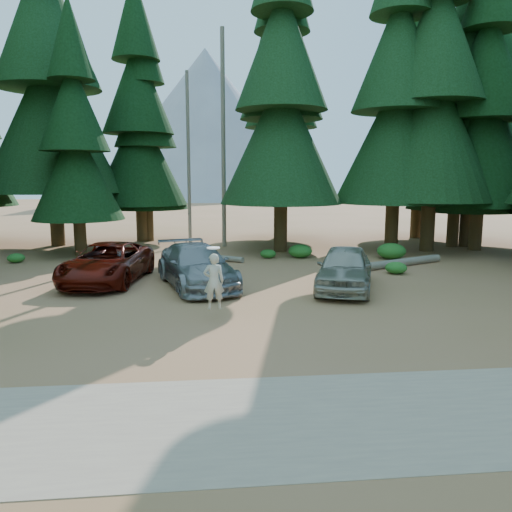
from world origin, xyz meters
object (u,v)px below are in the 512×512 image
object	(u,v)px
log_left	(114,262)
log_right	(397,263)
red_pickup	(107,263)
silver_minivan_center	(196,266)
silver_minivan_right	(345,268)
frisbee_player	(214,281)
log_mid	(214,257)

from	to	relation	value
log_left	log_right	xyz separation A→B (m)	(12.63, -1.72, 0.05)
red_pickup	silver_minivan_center	bearing A→B (deg)	-9.24
silver_minivan_right	log_right	world-z (taller)	silver_minivan_right
silver_minivan_center	red_pickup	bearing A→B (deg)	146.20
silver_minivan_center	frisbee_player	distance (m)	4.33
log_mid	log_left	bearing A→B (deg)	-131.69
red_pickup	frisbee_player	xyz separation A→B (m)	(3.94, -5.36, 0.34)
log_mid	log_right	distance (m)	8.52
frisbee_player	log_mid	bearing A→B (deg)	-93.61
silver_minivan_right	log_mid	world-z (taller)	silver_minivan_right
silver_minivan_center	log_right	size ratio (longest dim) A/B	0.96
log_left	log_right	bearing A→B (deg)	-17.04
red_pickup	log_right	world-z (taller)	red_pickup
log_right	silver_minivan_right	bearing A→B (deg)	-156.44
red_pickup	log_left	xyz separation A→B (m)	(-0.46, 3.79, -0.62)
frisbee_player	log_mid	xyz separation A→B (m)	(0.14, 10.10, -0.95)
red_pickup	log_right	xyz separation A→B (m)	(12.17, 2.07, -0.57)
silver_minivan_right	frisbee_player	bearing A→B (deg)	-126.27
silver_minivan_right	frisbee_player	size ratio (longest dim) A/B	2.61
red_pickup	log_left	world-z (taller)	red_pickup
red_pickup	silver_minivan_right	bearing A→B (deg)	-5.43
silver_minivan_center	log_right	xyz separation A→B (m)	(8.80, 3.14, -0.58)
log_left	log_right	distance (m)	12.74
silver_minivan_center	log_left	size ratio (longest dim) A/B	1.46
log_right	log_left	bearing A→B (deg)	146.23
frisbee_player	log_mid	distance (m)	10.15
frisbee_player	log_left	xyz separation A→B (m)	(-4.40, 9.14, -0.96)
silver_minivan_center	frisbee_player	size ratio (longest dim) A/B	2.99
log_left	log_mid	distance (m)	4.64
log_mid	log_right	xyz separation A→B (m)	(8.09, -2.67, 0.04)
red_pickup	log_mid	world-z (taller)	red_pickup
log_mid	frisbee_player	bearing A→B (deg)	-54.38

